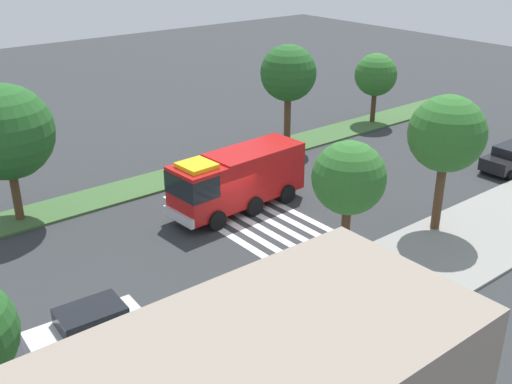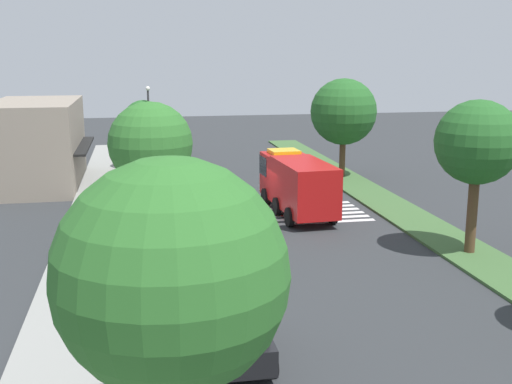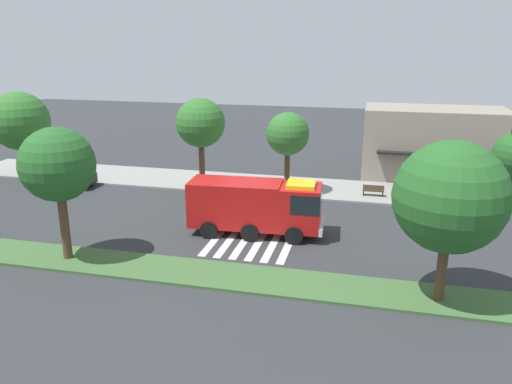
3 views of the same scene
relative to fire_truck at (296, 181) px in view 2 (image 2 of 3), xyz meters
The scene contains 18 objects.
ground_plane 2.54m from the fire_truck, 63.62° to the left, with size 120.00×120.00×0.00m, color #2D3033.
sidewalk 10.76m from the fire_truck, 86.07° to the left, with size 60.00×5.81×0.14m, color gray.
median_strip 6.55m from the fire_truck, 83.35° to the right, with size 60.00×3.00×0.14m, color #3D6033.
crosswalk 2.43m from the fire_truck, 96.30° to the left, with size 4.95×11.15×0.01m.
fire_truck is the anchor object (origin of this frame).
parked_car_west 18.95m from the fire_truck, 160.03° to the left, with size 4.29×2.12×1.71m.
parked_car_mid 13.47m from the fire_truck, 28.78° to the left, with size 4.46×2.30×1.74m.
parked_car_east 24.88m from the fire_truck, 15.07° to the left, with size 4.35×2.00×1.67m.
bus_stop_shelter 14.32m from the fire_truck, 40.88° to the left, with size 3.50×1.40×2.46m.
bench_near_shelter 11.64m from the fire_truck, 53.84° to the left, with size 1.60×0.50×0.90m.
street_lamp 17.89m from the fire_truck, 27.72° to the left, with size 0.36×0.36×6.73m.
storefront_building 20.09m from the fire_truck, 54.79° to the left, with size 11.68×6.64×6.11m.
sidewalk_tree_far_west 25.09m from the fire_truck, 159.66° to the left, with size 5.07×5.07×7.31m.
sidewalk_tree_west 11.53m from the fire_truck, 128.17° to the left, with size 3.90×3.90×7.20m.
sidewalk_tree_center 9.11m from the fire_truck, 88.78° to the left, with size 3.29×3.29×6.32m.
sidewalk_tree_east 18.66m from the fire_truck, 27.85° to the left, with size 3.40×3.40×5.60m.
median_tree_west 11.81m from the fire_truck, 146.51° to the right, with size 3.95×3.95×7.28m.
median_tree_center 12.24m from the fire_truck, 31.79° to the right, with size 5.03×5.03×7.48m.
Camera 2 is at (-36.92, 7.79, 9.51)m, focal length 44.57 mm.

